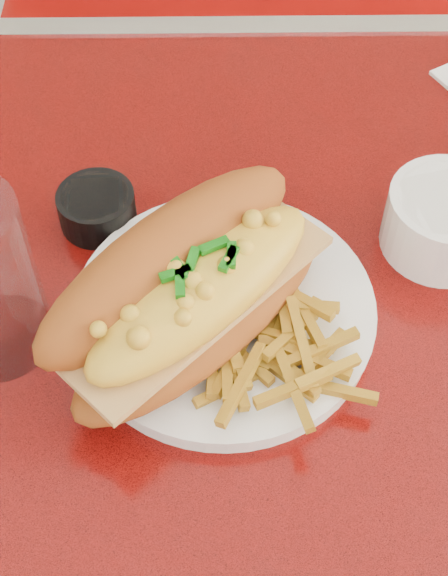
{
  "coord_description": "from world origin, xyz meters",
  "views": [
    {
      "loc": [
        -0.22,
        -0.35,
        1.29
      ],
      "look_at": [
        -0.22,
        0.01,
        0.81
      ],
      "focal_mm": 50.0,
      "sensor_mm": 36.0,
      "label": 1
    }
  ],
  "objects_px": {
    "mac_hoagie": "(190,289)",
    "sauce_cup_left": "(97,207)",
    "fork": "(290,287)",
    "dinner_plate": "(224,311)",
    "booth_bench_far": "(333,116)",
    "gravy_ramekin": "(445,219)"
  },
  "relations": [
    {
      "from": "mac_hoagie",
      "to": "sauce_cup_left",
      "type": "distance_m",
      "value": 0.15
    },
    {
      "from": "mac_hoagie",
      "to": "fork",
      "type": "bearing_deg",
      "value": -20.1
    },
    {
      "from": "dinner_plate",
      "to": "fork",
      "type": "distance_m",
      "value": 0.06
    },
    {
      "from": "booth_bench_far",
      "to": "dinner_plate",
      "type": "height_order",
      "value": "booth_bench_far"
    },
    {
      "from": "booth_bench_far",
      "to": "mac_hoagie",
      "type": "relative_size",
      "value": 4.74
    },
    {
      "from": "dinner_plate",
      "to": "mac_hoagie",
      "type": "xyz_separation_m",
      "value": [
        -0.02,
        -0.02,
        0.05
      ]
    },
    {
      "from": "gravy_ramekin",
      "to": "dinner_plate",
      "type": "bearing_deg",
      "value": -157.36
    },
    {
      "from": "dinner_plate",
      "to": "sauce_cup_left",
      "type": "distance_m",
      "value": 0.15
    },
    {
      "from": "booth_bench_far",
      "to": "sauce_cup_left",
      "type": "bearing_deg",
      "value": -115.03
    },
    {
      "from": "dinner_plate",
      "to": "sauce_cup_left",
      "type": "bearing_deg",
      "value": 135.82
    },
    {
      "from": "dinner_plate",
      "to": "mac_hoagie",
      "type": "distance_m",
      "value": 0.06
    },
    {
      "from": "gravy_ramekin",
      "to": "sauce_cup_left",
      "type": "xyz_separation_m",
      "value": [
        -0.29,
        0.03,
        -0.01
      ]
    },
    {
      "from": "mac_hoagie",
      "to": "dinner_plate",
      "type": "bearing_deg",
      "value": -9.96
    },
    {
      "from": "fork",
      "to": "gravy_ramekin",
      "type": "xyz_separation_m",
      "value": [
        0.13,
        0.06,
        0.01
      ]
    },
    {
      "from": "fork",
      "to": "gravy_ramekin",
      "type": "height_order",
      "value": "gravy_ramekin"
    },
    {
      "from": "gravy_ramekin",
      "to": "sauce_cup_left",
      "type": "height_order",
      "value": "gravy_ramekin"
    },
    {
      "from": "booth_bench_far",
      "to": "dinner_plate",
      "type": "relative_size",
      "value": 3.89
    },
    {
      "from": "mac_hoagie",
      "to": "sauce_cup_left",
      "type": "relative_size",
      "value": 3.01
    },
    {
      "from": "mac_hoagie",
      "to": "gravy_ramekin",
      "type": "height_order",
      "value": "mac_hoagie"
    },
    {
      "from": "booth_bench_far",
      "to": "fork",
      "type": "relative_size",
      "value": 9.53
    },
    {
      "from": "dinner_plate",
      "to": "gravy_ramekin",
      "type": "relative_size",
      "value": 2.73
    },
    {
      "from": "mac_hoagie",
      "to": "fork",
      "type": "xyz_separation_m",
      "value": [
        0.08,
        0.04,
        -0.05
      ]
    }
  ]
}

